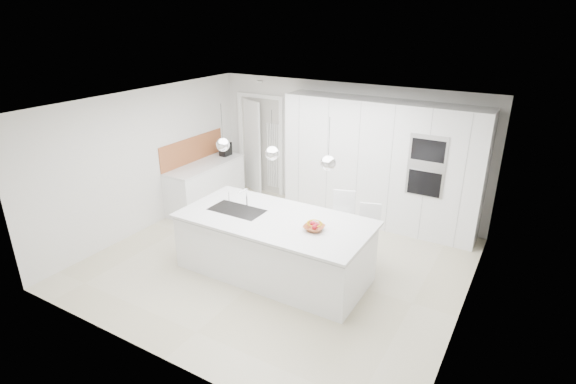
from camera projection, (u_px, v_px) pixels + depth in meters
The scene contains 27 objects.
floor at pixel (278, 262), 7.14m from camera, with size 5.50×5.50×0.00m, color beige.
wall_back at pixel (345, 148), 8.68m from camera, with size 5.50×5.50×0.00m, color silver.
wall_left at pixel (146, 161), 7.97m from camera, with size 5.00×5.00×0.00m, color silver.
ceiling at pixel (277, 105), 6.21m from camera, with size 5.50×5.50×0.00m, color white.
tall_cabinets at pixel (379, 164), 8.10m from camera, with size 3.60×0.60×2.30m, color white.
oven_stack at pixel (426, 166), 7.35m from camera, with size 0.62×0.04×1.05m, color #A5A5A8, non-canonical shape.
doorway_frame at pixel (261, 146), 9.65m from camera, with size 1.11×0.08×2.13m, color white, non-canonical shape.
hallway_door at pixel (250, 146), 9.74m from camera, with size 0.82×0.04×2.00m, color white.
radiator at pixel (273, 156), 9.56m from camera, with size 0.32×0.04×1.40m, color white, non-canonical shape.
left_base_cabinets at pixel (206, 186), 9.09m from camera, with size 0.60×1.80×0.86m, color white.
left_worktop at pixel (205, 165), 8.92m from camera, with size 0.62×1.82×0.04m, color silver.
oak_backsplash at pixel (193, 149), 8.96m from camera, with size 0.02×1.80×0.50m, color #AE6034.
island_base at pixel (273, 248), 6.69m from camera, with size 2.80×1.20×0.86m, color white.
island_worktop at pixel (275, 219), 6.57m from camera, with size 2.84×1.40×0.04m, color silver.
island_sink at pixel (237, 215), 6.85m from camera, with size 0.84×0.44×0.18m, color #3F3F42, non-canonical shape.
island_tap at pixel (247, 197), 6.90m from camera, with size 0.02×0.02×0.30m, color white.
pendant_left at pixel (223, 145), 6.54m from camera, with size 0.20×0.20×0.20m, color white.
pendant_mid at pixel (272, 153), 6.15m from camera, with size 0.20×0.20×0.20m, color white.
pendant_right at pixel (328, 163), 5.75m from camera, with size 0.20×0.20×0.20m, color white.
fruit_bowl at pixel (314, 228), 6.18m from camera, with size 0.28×0.28×0.07m, color #AE6034.
espresso_machine at pixel (225, 149), 9.38m from camera, with size 0.16×0.25×0.27m, color black.
bar_stool_left at pixel (339, 226), 7.10m from camera, with size 0.36×0.51×1.10m, color white, non-canonical shape.
bar_stool_right at pixel (366, 237), 6.83m from camera, with size 0.34×0.47×1.02m, color white, non-canonical shape.
apple_a at pixel (316, 226), 6.16m from camera, with size 0.08×0.08×0.08m, color #B21727.
apple_b at pixel (313, 224), 6.22m from camera, with size 0.08×0.08×0.08m, color #B21727.
apple_c at pixel (315, 227), 6.13m from camera, with size 0.08×0.08×0.08m, color #B21727.
banana_bunch at pixel (315, 223), 6.12m from camera, with size 0.22×0.22×0.03m, color gold.
Camera 1 is at (3.27, -5.28, 3.69)m, focal length 28.00 mm.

